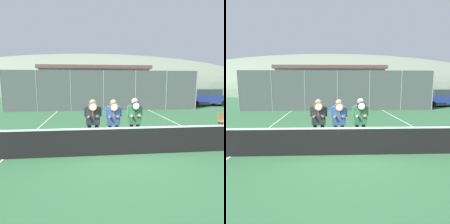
# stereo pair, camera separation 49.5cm
# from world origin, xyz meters

# --- Properties ---
(ground_plane) EXTENTS (120.00, 120.00, 0.00)m
(ground_plane) POSITION_xyz_m (0.00, 0.00, 0.00)
(ground_plane) COLOR #2D5B38
(hill_distant) EXTENTS (98.47, 54.71, 19.15)m
(hill_distant) POSITION_xyz_m (0.00, 51.61, 0.00)
(hill_distant) COLOR slate
(hill_distant) RESTS_ON ground_plane
(clubhouse_building) EXTENTS (11.92, 5.50, 4.13)m
(clubhouse_building) POSITION_xyz_m (-0.56, 17.31, 2.09)
(clubhouse_building) COLOR beige
(clubhouse_building) RESTS_ON ground_plane
(fence_back) EXTENTS (16.31, 0.06, 3.34)m
(fence_back) POSITION_xyz_m (0.00, 10.43, 1.67)
(fence_back) COLOR gray
(fence_back) RESTS_ON ground_plane
(tennis_net) EXTENTS (10.33, 0.09, 1.03)m
(tennis_net) POSITION_xyz_m (0.00, 0.00, 0.48)
(tennis_net) COLOR gray
(tennis_net) RESTS_ON ground_plane
(court_line_left_sideline) EXTENTS (0.05, 16.00, 0.01)m
(court_line_left_sideline) POSITION_xyz_m (-3.84, 3.00, 0.00)
(court_line_left_sideline) COLOR white
(court_line_left_sideline) RESTS_ON ground_plane
(court_line_right_sideline) EXTENTS (0.05, 16.00, 0.01)m
(court_line_right_sideline) POSITION_xyz_m (3.84, 3.00, 0.00)
(court_line_right_sideline) COLOR white
(court_line_right_sideline) RESTS_ON ground_plane
(player_leftmost) EXTENTS (0.63, 0.34, 1.77)m
(player_leftmost) POSITION_xyz_m (-1.03, 0.87, 1.07)
(player_leftmost) COLOR #232838
(player_leftmost) RESTS_ON ground_plane
(player_center_left) EXTENTS (0.60, 0.34, 1.77)m
(player_center_left) POSITION_xyz_m (-0.30, 0.76, 1.06)
(player_center_left) COLOR #56565B
(player_center_left) RESTS_ON ground_plane
(player_center_right) EXTENTS (0.57, 0.34, 1.81)m
(player_center_right) POSITION_xyz_m (0.47, 0.75, 1.08)
(player_center_right) COLOR #232838
(player_center_right) RESTS_ON ground_plane
(car_far_left) EXTENTS (4.25, 1.90, 1.77)m
(car_far_left) POSITION_xyz_m (-4.02, 12.60, 0.90)
(car_far_left) COLOR slate
(car_far_left) RESTS_ON ground_plane
(car_left_of_center) EXTENTS (4.20, 2.05, 1.83)m
(car_left_of_center) POSITION_xyz_m (0.81, 12.75, 0.93)
(car_left_of_center) COLOR #285638
(car_left_of_center) RESTS_ON ground_plane
(car_center) EXTENTS (4.11, 1.95, 1.76)m
(car_center) POSITION_xyz_m (5.57, 12.48, 0.90)
(car_center) COLOR #B2B7BC
(car_center) RESTS_ON ground_plane
(car_right_of_center) EXTENTS (4.59, 1.99, 1.68)m
(car_right_of_center) POSITION_xyz_m (10.52, 12.91, 0.87)
(car_right_of_center) COLOR navy
(car_right_of_center) RESTS_ON ground_plane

